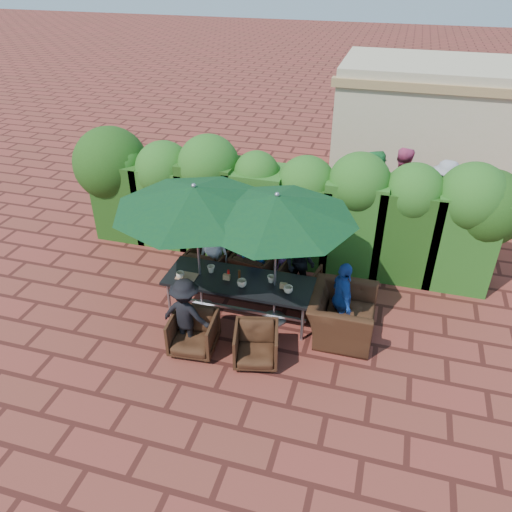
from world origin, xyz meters
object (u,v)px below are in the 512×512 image
(umbrella_left, at_px, (194,198))
(chair_far_left, at_px, (210,262))
(umbrella_right, at_px, (277,207))
(chair_near_right, at_px, (256,344))
(chair_near_left, at_px, (193,331))
(chair_far_mid, at_px, (254,266))
(dining_table, at_px, (240,284))
(chair_far_right, at_px, (298,281))
(chair_end_right, at_px, (343,309))

(umbrella_left, distance_m, chair_far_left, 2.06)
(umbrella_left, height_order, umbrella_right, same)
(chair_near_right, bearing_deg, umbrella_right, 75.65)
(umbrella_left, xyz_separation_m, chair_near_left, (0.27, -1.04, -1.85))
(chair_far_mid, bearing_deg, chair_near_right, 117.16)
(umbrella_left, xyz_separation_m, chair_near_right, (1.31, -1.02, -1.86))
(dining_table, distance_m, chair_far_right, 1.25)
(chair_far_right, relative_size, chair_near_left, 0.96)
(chair_far_left, xyz_separation_m, chair_near_left, (0.45, -1.96, -0.02))
(dining_table, relative_size, chair_end_right, 2.16)
(umbrella_left, xyz_separation_m, chair_end_right, (2.51, 0.01, -1.69))
(umbrella_right, height_order, chair_far_right, umbrella_right)
(chair_near_left, height_order, chair_near_right, chair_near_left)
(umbrella_left, height_order, chair_end_right, umbrella_left)
(chair_near_left, bearing_deg, chair_far_mid, 73.91)
(umbrella_left, height_order, chair_far_left, umbrella_left)
(umbrella_right, relative_size, chair_far_right, 3.65)
(chair_far_right, xyz_separation_m, chair_near_left, (-1.32, -1.88, 0.01))
(chair_far_left, height_order, chair_near_left, chair_far_left)
(dining_table, bearing_deg, umbrella_right, 3.71)
(chair_end_right, bearing_deg, chair_near_left, 114.83)
(chair_far_right, distance_m, chair_near_right, 1.88)
(chair_far_left, xyz_separation_m, chair_end_right, (2.69, -0.91, 0.14))
(chair_near_left, bearing_deg, umbrella_right, 40.54)
(umbrella_right, bearing_deg, chair_end_right, -1.64)
(chair_far_mid, relative_size, chair_near_left, 1.05)
(chair_far_mid, height_order, chair_near_left, chair_far_mid)
(dining_table, bearing_deg, chair_far_mid, 92.29)
(umbrella_right, xyz_separation_m, chair_end_right, (1.17, -0.03, -1.69))
(umbrella_left, bearing_deg, chair_far_mid, 57.02)
(chair_end_right, bearing_deg, chair_far_mid, 60.18)
(chair_far_right, height_order, chair_near_left, chair_near_left)
(umbrella_right, distance_m, chair_near_left, 2.39)
(chair_far_left, bearing_deg, chair_near_left, 112.90)
(dining_table, xyz_separation_m, umbrella_right, (0.62, 0.04, 1.54))
(umbrella_left, bearing_deg, chair_near_right, -37.77)
(dining_table, bearing_deg, chair_near_left, -113.29)
(umbrella_right, bearing_deg, umbrella_left, -178.00)
(chair_far_left, distance_m, chair_near_right, 2.45)
(umbrella_left, relative_size, umbrella_right, 1.05)
(umbrella_left, relative_size, chair_end_right, 2.25)
(umbrella_left, xyz_separation_m, chair_far_right, (1.59, 0.84, -1.86))
(chair_near_left, distance_m, chair_end_right, 2.48)
(chair_far_right, bearing_deg, chair_far_left, 7.28)
(chair_far_right, bearing_deg, chair_near_right, 91.49)
(chair_far_right, bearing_deg, chair_far_mid, -2.81)
(umbrella_left, relative_size, chair_near_left, 3.68)
(chair_far_left, bearing_deg, chair_near_right, 137.52)
(chair_far_mid, distance_m, chair_far_right, 0.94)
(dining_table, distance_m, chair_near_right, 1.23)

